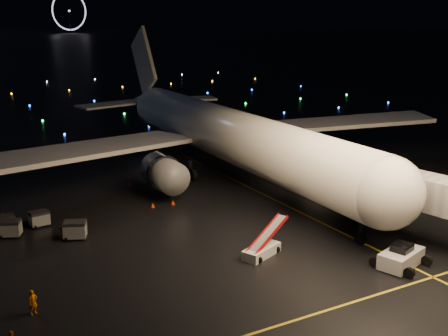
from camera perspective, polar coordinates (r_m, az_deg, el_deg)
The scene contains 16 objects.
lane_centre at distance 67.02m, azimuth 4.16°, elevation -2.75°, with size 0.25×80.00×0.02m, color gold.
lane_cross at distance 39.34m, azimuth 3.36°, elevation -16.33°, with size 60.00×0.25×0.02m, color gold.
airliner at distance 75.16m, azimuth -0.83°, elevation 6.67°, with size 66.97×63.62×18.98m, color white, non-canonical shape.
pushback_tug at distance 50.27m, azimuth 17.57°, elevation -8.45°, with size 4.31×2.26×2.05m, color silver.
belt_loader at distance 49.95m, azimuth 3.84°, elevation -7.42°, with size 5.81×1.58×2.82m, color silver, non-canonical shape.
crew_a at distance 43.13m, azimuth -18.84°, elevation -12.77°, with size 0.68×0.45×1.86m, color orange.
crew_c at distance 55.87m, azimuth -16.06°, elevation -6.16°, with size 0.96×0.40×1.63m, color orange.
safety_cone_0 at distance 63.75m, azimuth -5.22°, elevation -3.49°, with size 0.45×0.45×0.52m, color #E43906.
safety_cone_1 at distance 71.59m, azimuth -9.62°, elevation -1.55°, with size 0.46×0.46×0.52m, color #E43906.
safety_cone_2 at distance 63.15m, azimuth -7.27°, elevation -3.72°, with size 0.47×0.47×0.53m, color #E43906.
ferris_wheel at distance 782.44m, azimuth -15.43°, elevation 14.99°, with size 50.00×4.00×52.00m, color black, non-canonical shape.
taxiway_lights at distance 147.45m, azimuth -19.95°, elevation 6.28°, with size 164.00×92.00×0.36m, color black, non-canonical shape.
baggage_cart_0 at distance 55.57m, azimuth -14.90°, elevation -6.12°, with size 2.07×1.45×1.76m, color gray.
baggage_cart_1 at distance 59.69m, azimuth -21.41°, elevation -5.26°, with size 1.90×1.33×1.62m, color gray.
baggage_cart_2 at distance 59.89m, azimuth -18.26°, elevation -4.92°, with size 1.86×1.30×1.58m, color gray.
baggage_cart_3 at distance 58.01m, azimuth -20.91°, elevation -5.76°, with size 1.97×1.38×1.67m, color gray.
Camera 1 is at (-23.28, -38.17, 20.51)m, focal length 45.00 mm.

